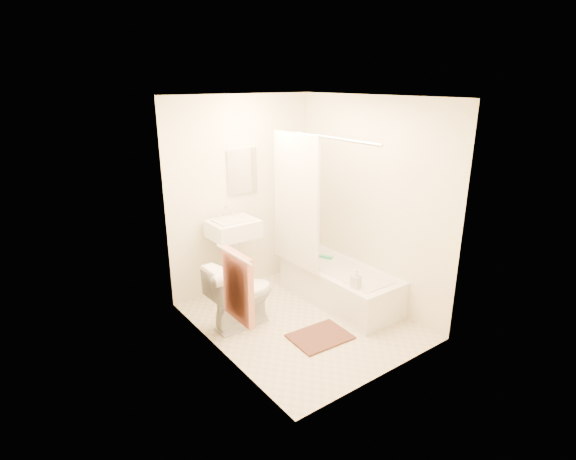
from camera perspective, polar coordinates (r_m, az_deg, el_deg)
floor at (r=5.11m, az=1.70°, el=-11.42°), size 2.40×2.40×0.00m
ceiling at (r=4.43m, az=2.01°, el=16.57°), size 2.40×2.40×0.00m
wall_back at (r=5.58m, az=-5.82°, el=4.45°), size 2.00×0.02×2.40m
wall_left at (r=4.11m, az=-9.17°, el=-0.90°), size 0.02×2.40×2.40m
wall_right at (r=5.28m, az=10.40°, el=3.42°), size 0.02×2.40×2.40m
mirror at (r=5.50m, az=-5.82°, el=7.44°), size 0.40×0.03×0.55m
curtain_rod at (r=4.73m, az=4.10°, el=11.80°), size 0.03×1.70×0.03m
shower_curtain at (r=5.18m, az=1.03°, el=3.65°), size 0.04×0.80×1.55m
towel_bar at (r=3.96m, az=-6.89°, el=-3.12°), size 0.02×0.60×0.02m
towel at (r=4.10m, az=-6.36°, el=-7.19°), size 0.06×0.45×0.66m
toilet_paper at (r=4.43m, az=-8.76°, el=-6.40°), size 0.11×0.12×0.12m
toilet at (r=4.89m, az=-6.00°, el=-8.15°), size 0.75×0.44×0.73m
sink at (r=5.44m, az=-6.95°, el=-3.29°), size 0.55×0.45×1.08m
bathtub at (r=5.47m, az=6.58°, el=-6.88°), size 0.67×1.53×0.43m
bath_mat at (r=4.82m, az=4.08°, el=-13.36°), size 0.63×0.49×0.02m
soap_bottle at (r=4.88m, az=8.64°, el=-6.16°), size 0.11×0.11×0.20m
scrub_brush at (r=5.63m, az=4.82°, el=-3.46°), size 0.12×0.18×0.04m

